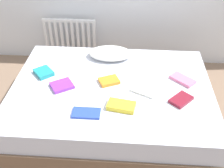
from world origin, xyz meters
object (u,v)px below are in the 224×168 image
(textbook_white, at_px, (144,91))
(textbook_yellow, at_px, (121,106))
(radiator, at_px, (70,37))
(textbook_pink, at_px, (183,80))
(textbook_orange, at_px, (109,81))
(textbook_purple, at_px, (62,85))
(bed, at_px, (112,105))
(textbook_maroon, at_px, (181,100))
(textbook_teal, at_px, (44,72))
(pillow, at_px, (110,53))
(textbook_blue, at_px, (86,113))

(textbook_white, distance_m, textbook_yellow, 0.32)
(radiator, relative_size, textbook_pink, 2.93)
(textbook_orange, bearing_deg, radiator, 93.66)
(textbook_purple, bearing_deg, bed, -25.65)
(textbook_yellow, relative_size, textbook_maroon, 1.18)
(textbook_orange, height_order, textbook_teal, textbook_teal)
(pillow, distance_m, textbook_yellow, 0.87)
(radiator, relative_size, pillow, 1.48)
(bed, distance_m, textbook_white, 0.42)
(textbook_blue, bearing_deg, pillow, 82.06)
(bed, bearing_deg, textbook_white, -13.05)
(textbook_teal, bearing_deg, textbook_purple, 8.77)
(radiator, height_order, textbook_blue, radiator)
(bed, relative_size, pillow, 4.16)
(textbook_purple, distance_m, textbook_blue, 0.47)
(textbook_pink, bearing_deg, textbook_purple, -128.50)
(radiator, height_order, textbook_pink, radiator)
(textbook_orange, xyz_separation_m, textbook_teal, (-0.69, 0.09, 0.00))
(textbook_white, bearing_deg, textbook_pink, 54.46)
(radiator, xyz_separation_m, textbook_maroon, (1.31, -1.39, 0.13))
(textbook_teal, bearing_deg, textbook_maroon, 35.56)
(radiator, xyz_separation_m, textbook_teal, (-0.06, -1.05, 0.14))
(textbook_orange, bearing_deg, pillow, 68.04)
(pillow, bearing_deg, textbook_white, -58.45)
(textbook_blue, bearing_deg, bed, 66.06)
(pillow, bearing_deg, textbook_maroon, -45.57)
(textbook_teal, bearing_deg, textbook_yellow, 19.82)
(textbook_teal, height_order, textbook_maroon, textbook_teal)
(textbook_pink, xyz_separation_m, textbook_maroon, (-0.05, -0.32, 0.00))
(pillow, xyz_separation_m, textbook_pink, (0.76, -0.40, -0.04))
(textbook_blue, bearing_deg, textbook_pink, 31.81)
(radiator, xyz_separation_m, pillow, (0.60, -0.67, 0.17))
(textbook_blue, bearing_deg, textbook_purple, 128.55)
(bed, relative_size, textbook_maroon, 9.58)
(textbook_teal, relative_size, textbook_maroon, 0.90)
(textbook_purple, xyz_separation_m, textbook_teal, (-0.23, 0.20, 0.01))
(textbook_teal, relative_size, textbook_blue, 0.77)
(radiator, distance_m, textbook_teal, 1.07)
(pillow, distance_m, textbook_white, 0.71)
(textbook_pink, height_order, textbook_purple, textbook_pink)
(textbook_purple, relative_size, textbook_maroon, 0.97)
(textbook_teal, height_order, textbook_blue, textbook_teal)
(radiator, bearing_deg, textbook_purple, -82.07)
(bed, height_order, pillow, pillow)
(textbook_white, xyz_separation_m, textbook_yellow, (-0.21, -0.25, 0.01))
(textbook_orange, bearing_deg, textbook_blue, -133.54)
(textbook_purple, bearing_deg, textbook_orange, -18.96)
(textbook_purple, bearing_deg, textbook_white, -33.47)
(radiator, bearing_deg, textbook_yellow, -63.24)
(textbook_yellow, height_order, textbook_blue, textbook_yellow)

